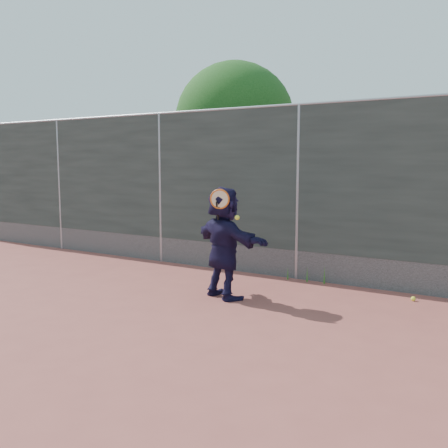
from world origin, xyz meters
The scene contains 7 objects.
ground centered at (0.00, 0.00, 0.00)m, with size 80.00×80.00×0.00m, color #9E4C42.
player centered at (-0.45, 1.79, 0.84)m, with size 1.55×0.49×1.68m, color #171233.
ball_ground centered at (2.04, 3.06, 0.03)m, with size 0.07×0.07×0.07m, color #F2F536.
fence centered at (0.00, 3.50, 1.58)m, with size 20.00×0.06×3.03m.
swing_action centered at (-0.37, 1.59, 1.46)m, with size 0.48×0.15×0.51m.
tree_left centered at (-2.85, 6.55, 2.94)m, with size 3.15×3.00×4.53m.
weed_clump centered at (0.29, 3.38, 0.13)m, with size 0.68×0.07×0.30m.
Camera 1 is at (3.38, -4.49, 2.02)m, focal length 40.00 mm.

